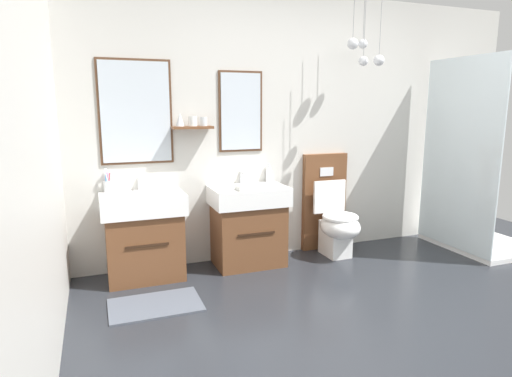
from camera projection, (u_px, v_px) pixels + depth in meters
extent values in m
cube|color=#23262B|center=(433.00, 341.00, 2.87)|extent=(6.01, 5.17, 0.10)
cube|color=beige|center=(305.00, 127.00, 4.39)|extent=(4.81, 0.12, 2.54)
cube|color=#4C301E|center=(136.00, 112.00, 3.73)|extent=(0.62, 0.02, 0.89)
cube|color=silver|center=(136.00, 112.00, 3.72)|extent=(0.58, 0.01, 0.85)
cube|color=#4C301E|center=(241.00, 112.00, 4.06)|extent=(0.42, 0.02, 0.74)
cube|color=silver|center=(241.00, 112.00, 4.05)|extent=(0.38, 0.01, 0.70)
cube|color=brown|center=(193.00, 127.00, 3.85)|extent=(0.36, 0.14, 0.02)
cone|color=silver|center=(180.00, 120.00, 3.81)|extent=(0.07, 0.07, 0.12)
cylinder|color=white|center=(193.00, 121.00, 3.83)|extent=(0.08, 0.08, 0.09)
cylinder|color=silver|center=(203.00, 122.00, 3.87)|extent=(0.07, 0.07, 0.08)
cylinder|color=gray|center=(381.00, 20.00, 3.89)|extent=(0.01, 0.01, 0.60)
sphere|color=silver|center=(379.00, 60.00, 3.96)|extent=(0.10, 0.10, 0.10)
cylinder|color=gray|center=(354.00, 14.00, 4.02)|extent=(0.01, 0.01, 0.43)
sphere|color=silver|center=(353.00, 44.00, 4.07)|extent=(0.10, 0.10, 0.10)
cylinder|color=gray|center=(365.00, 21.00, 3.95)|extent=(0.01, 0.01, 0.60)
sphere|color=silver|center=(363.00, 61.00, 4.02)|extent=(0.09, 0.09, 0.09)
cylinder|color=gray|center=(364.00, 15.00, 4.09)|extent=(0.01, 0.01, 0.43)
sphere|color=silver|center=(363.00, 44.00, 4.14)|extent=(0.09, 0.09, 0.09)
cube|color=beige|center=(11.00, 157.00, 1.81)|extent=(0.12, 3.97, 2.54)
cube|color=#474C56|center=(155.00, 305.00, 3.27)|extent=(0.68, 0.44, 0.01)
cube|color=brown|center=(145.00, 245.00, 3.76)|extent=(0.63, 0.45, 0.58)
cube|color=black|center=(147.00, 246.00, 3.54)|extent=(0.35, 0.01, 0.02)
cube|color=white|center=(143.00, 203.00, 3.69)|extent=(0.69, 0.49, 0.17)
cube|color=silver|center=(143.00, 196.00, 3.65)|extent=(0.43, 0.27, 0.03)
cylinder|color=silver|center=(139.00, 183.00, 3.84)|extent=(0.03, 0.03, 0.11)
cylinder|color=silver|center=(140.00, 179.00, 3.78)|extent=(0.02, 0.11, 0.02)
cube|color=brown|center=(248.00, 234.00, 4.09)|extent=(0.63, 0.45, 0.58)
cube|color=black|center=(257.00, 234.00, 3.86)|extent=(0.35, 0.01, 0.02)
cube|color=white|center=(248.00, 195.00, 4.02)|extent=(0.69, 0.49, 0.17)
cube|color=silver|center=(249.00, 189.00, 3.98)|extent=(0.43, 0.27, 0.03)
cylinder|color=silver|center=(241.00, 177.00, 4.17)|extent=(0.03, 0.03, 0.11)
cylinder|color=silver|center=(243.00, 173.00, 4.11)|extent=(0.02, 0.11, 0.02)
cube|color=brown|center=(323.00, 201.00, 4.53)|extent=(0.48, 0.10, 1.00)
cube|color=silver|center=(327.00, 172.00, 4.42)|extent=(0.15, 0.01, 0.09)
cube|color=white|center=(335.00, 239.00, 4.35)|extent=(0.22, 0.30, 0.34)
ellipsoid|color=white|center=(340.00, 226.00, 4.25)|extent=(0.37, 0.46, 0.24)
torus|color=white|center=(340.00, 217.00, 4.23)|extent=(0.35, 0.35, 0.04)
cube|color=white|center=(329.00, 197.00, 4.40)|extent=(0.35, 0.03, 0.33)
cylinder|color=silver|center=(108.00, 187.00, 3.73)|extent=(0.07, 0.07, 0.09)
cylinder|color=#DB3847|center=(109.00, 181.00, 3.72)|extent=(0.03, 0.02, 0.16)
cube|color=white|center=(110.00, 171.00, 3.72)|extent=(0.02, 0.02, 0.03)
cylinder|color=purple|center=(108.00, 180.00, 3.73)|extent=(0.02, 0.01, 0.17)
cube|color=white|center=(106.00, 171.00, 3.71)|extent=(0.01, 0.02, 0.03)
cylinder|color=#2D84DB|center=(106.00, 180.00, 3.71)|extent=(0.01, 0.02, 0.17)
cube|color=white|center=(105.00, 170.00, 3.69)|extent=(0.01, 0.02, 0.03)
cylinder|color=white|center=(108.00, 181.00, 3.70)|extent=(0.03, 0.01, 0.16)
cube|color=white|center=(105.00, 172.00, 3.68)|extent=(0.02, 0.02, 0.03)
cylinder|color=white|center=(269.00, 175.00, 4.24)|extent=(0.06, 0.06, 0.14)
cylinder|color=silver|center=(269.00, 166.00, 4.23)|extent=(0.02, 0.02, 0.04)
cube|color=white|center=(249.00, 187.00, 3.85)|extent=(0.22, 0.16, 0.04)
cube|color=white|center=(482.00, 244.00, 4.65)|extent=(0.85, 0.97, 0.05)
cube|color=silver|center=(459.00, 155.00, 4.33)|extent=(0.02, 0.97, 1.90)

